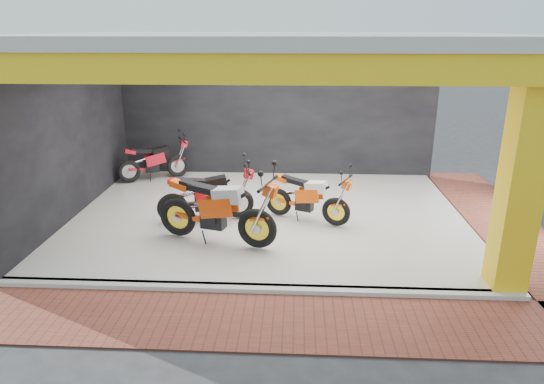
# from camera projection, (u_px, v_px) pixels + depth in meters

# --- Properties ---
(ground) EXTENTS (80.00, 80.00, 0.00)m
(ground) POSITION_uv_depth(u_px,v_px,m) (262.00, 261.00, 8.31)
(ground) COLOR #2D2D30
(ground) RESTS_ON ground
(showroom_floor) EXTENTS (8.00, 6.00, 0.10)m
(showroom_floor) POSITION_uv_depth(u_px,v_px,m) (269.00, 216.00, 10.18)
(showroom_floor) COLOR silver
(showroom_floor) RESTS_ON ground
(showroom_ceiling) EXTENTS (8.40, 6.40, 0.20)m
(showroom_ceiling) POSITION_uv_depth(u_px,v_px,m) (268.00, 39.00, 9.04)
(showroom_ceiling) COLOR beige
(showroom_ceiling) RESTS_ON corner_column
(back_wall) EXTENTS (8.20, 0.20, 3.50)m
(back_wall) POSITION_uv_depth(u_px,v_px,m) (276.00, 111.00, 12.57)
(back_wall) COLOR black
(back_wall) RESTS_ON ground
(left_wall) EXTENTS (0.20, 6.20, 3.50)m
(left_wall) POSITION_uv_depth(u_px,v_px,m) (67.00, 134.00, 9.84)
(left_wall) COLOR black
(left_wall) RESTS_ON ground
(corner_column) EXTENTS (0.50, 0.50, 3.50)m
(corner_column) POSITION_uv_depth(u_px,v_px,m) (521.00, 181.00, 6.85)
(corner_column) COLOR yellow
(corner_column) RESTS_ON ground
(header_beam_front) EXTENTS (8.40, 0.30, 0.40)m
(header_beam_front) POSITION_uv_depth(u_px,v_px,m) (255.00, 68.00, 6.30)
(header_beam_front) COLOR yellow
(header_beam_front) RESTS_ON corner_column
(header_beam_right) EXTENTS (0.30, 6.40, 0.40)m
(header_beam_right) POSITION_uv_depth(u_px,v_px,m) (484.00, 56.00, 8.94)
(header_beam_right) COLOR yellow
(header_beam_right) RESTS_ON corner_column
(floor_kerb) EXTENTS (8.00, 0.20, 0.10)m
(floor_kerb) POSITION_uv_depth(u_px,v_px,m) (257.00, 289.00, 7.33)
(floor_kerb) COLOR silver
(floor_kerb) RESTS_ON ground
(paver_front) EXTENTS (9.00, 1.40, 0.03)m
(paver_front) POSITION_uv_depth(u_px,v_px,m) (252.00, 321.00, 6.60)
(paver_front) COLOR brown
(paver_front) RESTS_ON ground
(paver_right) EXTENTS (1.40, 7.00, 0.03)m
(paver_right) POSITION_uv_depth(u_px,v_px,m) (502.00, 222.00, 9.96)
(paver_right) COLOR brown
(paver_right) RESTS_ON ground
(moto_hero) EXTENTS (2.05, 1.44, 1.18)m
(moto_hero) POSITION_uv_depth(u_px,v_px,m) (337.00, 198.00, 9.32)
(moto_hero) COLOR #FF580A
(moto_hero) RESTS_ON showroom_floor
(moto_row_a) EXTENTS (2.57, 1.55, 1.48)m
(moto_row_a) POSITION_uv_depth(u_px,v_px,m) (257.00, 210.00, 8.32)
(moto_row_a) COLOR #DE3F09
(moto_row_a) RESTS_ON showroom_floor
(moto_row_b) EXTENTS (2.16, 1.24, 1.25)m
(moto_row_b) POSITION_uv_depth(u_px,v_px,m) (239.00, 190.00, 9.71)
(moto_row_b) COLOR #B01214
(moto_row_b) RESTS_ON showroom_floor
(moto_row_d) EXTENTS (2.01, 1.50, 1.16)m
(moto_row_d) POSITION_uv_depth(u_px,v_px,m) (177.00, 156.00, 12.47)
(moto_row_d) COLOR #B31321
(moto_row_d) RESTS_ON showroom_floor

